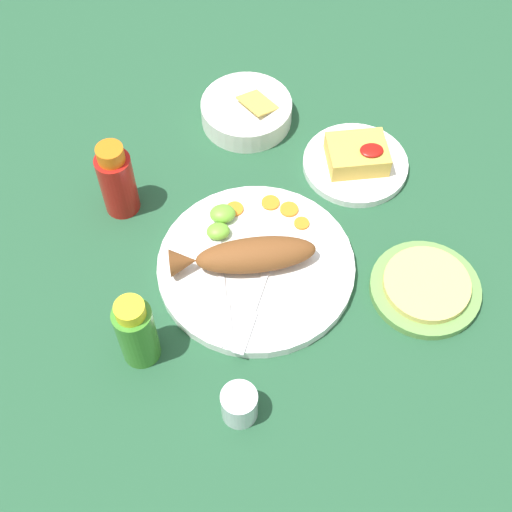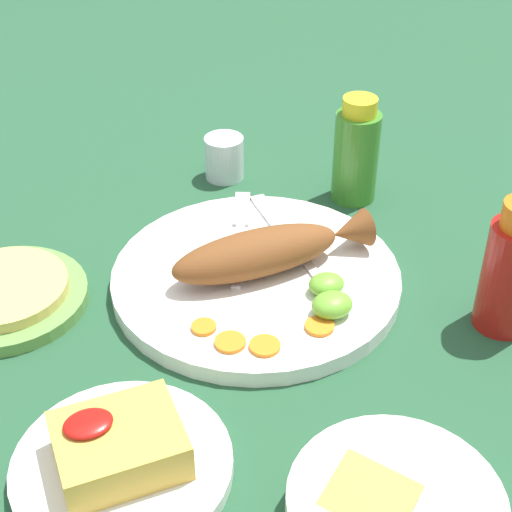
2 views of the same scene
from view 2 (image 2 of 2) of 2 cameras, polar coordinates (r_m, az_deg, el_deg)
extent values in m
plane|color=#235133|center=(0.83, 0.00, -2.12)|extent=(4.00, 4.00, 0.00)
cylinder|color=white|center=(0.83, 0.00, -1.63)|extent=(0.30, 0.30, 0.02)
ellipsoid|color=brown|center=(0.81, 0.00, 0.19)|extent=(0.18, 0.06, 0.05)
cone|color=brown|center=(0.85, 6.82, 1.86)|extent=(0.04, 0.04, 0.04)
cube|color=silver|center=(0.84, -1.30, 0.07)|extent=(0.05, 0.11, 0.00)
cube|color=silver|center=(0.92, -1.04, 3.45)|extent=(0.04, 0.07, 0.00)
cube|color=silver|center=(0.84, 3.23, 0.14)|extent=(0.01, 0.11, 0.00)
cube|color=silver|center=(0.91, 0.84, 3.29)|extent=(0.02, 0.07, 0.00)
cylinder|color=orange|center=(0.75, -3.82, -5.17)|extent=(0.02, 0.02, 0.00)
cylinder|color=orange|center=(0.73, -1.89, -6.29)|extent=(0.03, 0.03, 0.00)
cylinder|color=orange|center=(0.73, 0.65, -6.55)|extent=(0.03, 0.03, 0.00)
cylinder|color=orange|center=(0.75, 4.64, -5.11)|extent=(0.03, 0.03, 0.00)
ellipsoid|color=#6BB233|center=(0.76, 5.56, -3.55)|extent=(0.04, 0.03, 0.02)
ellipsoid|color=#6BB233|center=(0.79, 5.15, -2.07)|extent=(0.04, 0.03, 0.02)
cylinder|color=#B21914|center=(0.79, 18.02, -1.47)|extent=(0.06, 0.06, 0.11)
cylinder|color=#3D8428|center=(0.96, 7.26, 7.16)|extent=(0.05, 0.05, 0.11)
cylinder|color=yellow|center=(0.93, 7.57, 10.74)|extent=(0.04, 0.04, 0.02)
cylinder|color=silver|center=(1.01, -2.33, 7.16)|extent=(0.05, 0.05, 0.06)
cylinder|color=white|center=(1.02, -2.31, 6.41)|extent=(0.04, 0.04, 0.02)
cylinder|color=white|center=(0.66, -9.68, -14.85)|extent=(0.18, 0.18, 0.01)
cube|color=gold|center=(0.64, -9.90, -13.43)|extent=(0.10, 0.08, 0.04)
ellipsoid|color=#AD140F|center=(0.63, -12.12, -11.83)|extent=(0.04, 0.03, 0.01)
cylinder|color=olive|center=(0.60, 10.14, -17.34)|extent=(0.14, 0.14, 0.01)
cube|color=gold|center=(0.59, 7.76, -17.74)|extent=(0.09, 0.09, 0.02)
cylinder|color=#6B9E4C|center=(0.84, -17.74, -2.94)|extent=(0.17, 0.17, 0.01)
cylinder|color=#E0C666|center=(0.83, -17.89, -2.24)|extent=(0.13, 0.13, 0.01)
camera|label=1|loc=(1.30, -11.95, 54.15)|focal=50.00mm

